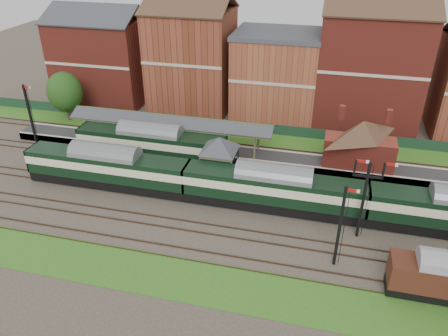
% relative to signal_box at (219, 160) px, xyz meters
% --- Properties ---
extents(ground, '(160.00, 160.00, 0.00)m').
position_rel_signal_box_xyz_m(ground, '(3.00, -3.25, -3.19)').
color(ground, '#473D33').
rests_on(ground, ground).
extents(grass_back, '(90.00, 4.50, 0.06)m').
position_rel_signal_box_xyz_m(grass_back, '(3.00, 12.75, -3.16)').
color(grass_back, '#2D6619').
rests_on(grass_back, ground).
extents(grass_front, '(90.00, 5.00, 0.06)m').
position_rel_signal_box_xyz_m(grass_front, '(3.00, -15.25, -3.16)').
color(grass_front, '#2D6619').
rests_on(grass_front, ground).
extents(fence, '(90.00, 0.12, 1.50)m').
position_rel_signal_box_xyz_m(fence, '(3.00, 14.75, -2.44)').
color(fence, '#193823').
rests_on(fence, ground).
extents(platform, '(55.00, 3.40, 1.00)m').
position_rel_signal_box_xyz_m(platform, '(-2.00, 6.50, -2.69)').
color(platform, '#2D2D2D').
rests_on(platform, ground).
extents(signal_box, '(5.40, 5.40, 6.00)m').
position_rel_signal_box_xyz_m(signal_box, '(0.00, 0.00, 0.00)').
color(signal_box, '#687754').
rests_on(signal_box, ground).
extents(brick_hut, '(3.20, 2.64, 2.94)m').
position_rel_signal_box_xyz_m(brick_hut, '(8.00, 0.00, -2.00)').
color(brick_hut, brown).
rests_on(brick_hut, ground).
extents(station_building, '(8.10, 8.10, 5.90)m').
position_rel_signal_box_xyz_m(station_building, '(15.00, 6.50, 0.76)').
color(station_building, '#993327').
rests_on(station_building, platform).
extents(canopy, '(26.00, 3.89, 4.08)m').
position_rel_signal_box_xyz_m(canopy, '(-8.00, 6.50, 1.39)').
color(canopy, '#4C4F31').
rests_on(canopy, platform).
extents(semaphore_bracket, '(3.60, 0.25, 8.18)m').
position_rel_signal_box_xyz_m(semaphore_bracket, '(15.04, -5.75, 1.44)').
color(semaphore_bracket, black).
rests_on(semaphore_bracket, ground).
extents(semaphore_platform_end, '(1.23, 0.25, 8.00)m').
position_rel_signal_box_xyz_m(semaphore_platform_end, '(-26.98, 4.75, 0.96)').
color(semaphore_platform_end, black).
rests_on(semaphore_platform_end, ground).
extents(semaphore_siding, '(1.23, 0.25, 8.00)m').
position_rel_signal_box_xyz_m(semaphore_siding, '(13.02, -10.25, 0.96)').
color(semaphore_siding, black).
rests_on(semaphore_siding, ground).
extents(town_backdrop, '(69.00, 10.00, 16.00)m').
position_rel_signal_box_xyz_m(town_backdrop, '(2.82, 21.75, 3.81)').
color(town_backdrop, '#993327').
rests_on(town_backdrop, ground).
extents(dmu_train, '(55.46, 2.91, 4.26)m').
position_rel_signal_box_xyz_m(dmu_train, '(6.48, -3.25, -0.70)').
color(dmu_train, black).
rests_on(dmu_train, ground).
extents(platform_railcar, '(18.50, 2.91, 4.26)m').
position_rel_signal_box_xyz_m(platform_railcar, '(-9.43, 3.25, -0.70)').
color(platform_railcar, black).
rests_on(platform_railcar, ground).
extents(goods_van_a, '(5.74, 2.49, 3.48)m').
position_rel_signal_box_xyz_m(goods_van_a, '(19.96, -12.25, -1.20)').
color(goods_van_a, black).
rests_on(goods_van_a, ground).
extents(tree_back, '(5.06, 5.06, 7.39)m').
position_rel_signal_box_xyz_m(tree_back, '(-26.45, 12.32, 1.28)').
color(tree_back, '#382619').
rests_on(tree_back, ground).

